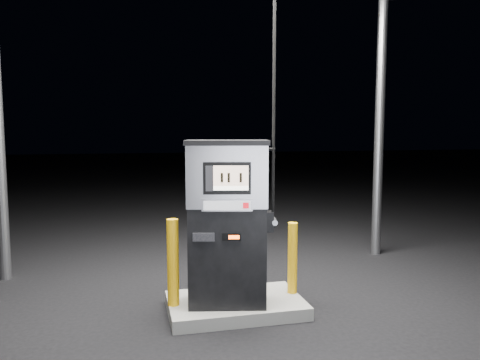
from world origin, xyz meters
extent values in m
plane|color=black|center=(0.00, 0.00, 0.00)|extent=(80.00, 80.00, 0.00)
cube|color=slate|center=(0.00, 0.00, 0.07)|extent=(1.60, 1.00, 0.15)
cylinder|color=gray|center=(3.00, 2.00, 2.25)|extent=(0.16, 0.16, 4.50)
cube|color=black|center=(-0.12, -0.10, 0.73)|extent=(0.97, 0.68, 1.16)
cube|color=#AAAAB1|center=(-0.12, -0.10, 1.66)|extent=(0.99, 0.70, 0.69)
cube|color=black|center=(-0.12, -0.10, 2.03)|extent=(1.03, 0.75, 0.06)
cube|color=black|center=(-0.18, -0.36, 1.65)|extent=(0.51, 0.14, 0.35)
cube|color=beige|center=(-0.14, -0.39, 1.68)|extent=(0.37, 0.08, 0.22)
cube|color=white|center=(-0.14, -0.39, 1.54)|extent=(0.37, 0.08, 0.05)
cube|color=#AAAAB1|center=(-0.18, -0.36, 1.35)|extent=(0.55, 0.14, 0.13)
cube|color=#A3A6AB|center=(-0.18, -0.38, 1.35)|extent=(0.50, 0.11, 0.10)
cube|color=red|center=(0.02, -0.42, 1.35)|extent=(0.06, 0.02, 0.06)
cube|color=black|center=(-0.13, -0.37, 1.00)|extent=(0.20, 0.06, 0.08)
cube|color=#F14A0C|center=(-0.11, -0.39, 1.00)|extent=(0.12, 0.03, 0.04)
cube|color=black|center=(-0.43, -0.31, 1.00)|extent=(0.24, 0.07, 0.09)
cube|color=black|center=(0.36, -0.20, 1.12)|extent=(0.13, 0.18, 0.23)
cylinder|color=gray|center=(0.41, -0.21, 1.12)|extent=(0.11, 0.21, 0.06)
cylinder|color=black|center=(0.38, -0.25, 2.67)|extent=(0.04, 0.04, 2.87)
cylinder|color=#FFB50E|center=(-0.74, -0.01, 0.66)|extent=(0.15, 0.15, 1.01)
cylinder|color=#FFB50E|center=(0.74, 0.06, 0.59)|extent=(0.13, 0.13, 0.89)
camera|label=1|loc=(-1.22, -5.29, 2.17)|focal=35.00mm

